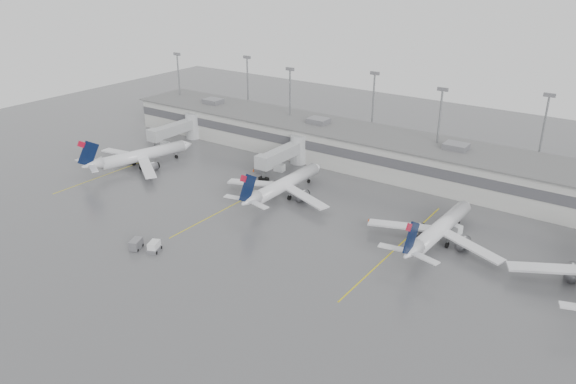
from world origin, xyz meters
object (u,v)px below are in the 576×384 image
Objects in this scene: jet_mid_left at (283,185)px; baggage_tug at (154,248)px; jet_mid_right at (439,229)px; jet_far_left at (138,156)px.

baggage_tug is (-4.64, -31.60, -2.14)m from jet_mid_left.
jet_mid_right is at bearing -1.14° from jet_mid_left.
jet_mid_left is at bearing -179.39° from jet_mid_right.
baggage_tug is at bearing -97.67° from jet_mid_left.
jet_far_left reaches higher than jet_mid_left.
baggage_tug is (-38.77, -30.51, -2.13)m from jet_mid_right.
jet_far_left is 72.76m from jet_mid_right.
jet_far_left reaches higher than baggage_tug.
jet_mid_right is (34.13, -1.09, -0.01)m from jet_mid_left.
jet_mid_left is 8.78× the size of baggage_tug.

